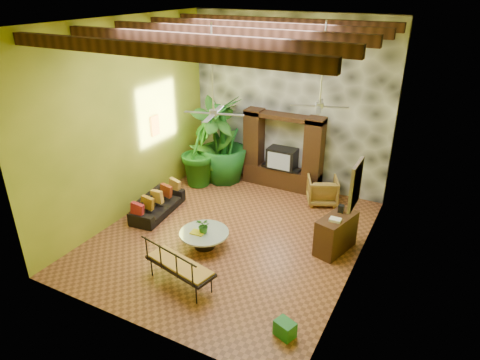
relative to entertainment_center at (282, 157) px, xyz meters
The scene contains 23 objects.
ground 3.28m from the entertainment_center, 90.00° to the right, with size 7.00×7.00×0.00m, color brown.
ceiling 5.11m from the entertainment_center, 90.00° to the right, with size 6.00×7.00×0.02m, color silver.
back_wall 1.58m from the entertainment_center, 90.00° to the left, with size 6.00×0.02×5.00m, color olive.
left_wall 4.60m from the entertainment_center, 133.73° to the right, with size 0.02×7.00×5.00m, color olive.
right_wall 4.60m from the entertainment_center, 46.27° to the right, with size 0.02×7.00×5.00m, color olive.
stone_accent_wall 1.56m from the entertainment_center, 90.00° to the left, with size 5.98×0.10×4.98m, color #33353B.
ceiling_beams 4.94m from the entertainment_center, 90.00° to the right, with size 5.95×5.36×0.22m.
entertainment_center is the anchor object (origin of this frame).
ceiling_fan_front 4.30m from the entertainment_center, 93.24° to the right, with size 1.28×1.28×1.86m.
ceiling_fan_back 3.50m from the entertainment_center, 50.43° to the right, with size 1.28×1.28×1.86m.
wall_art_mask 3.82m from the entertainment_center, 144.18° to the right, with size 0.06×0.32×0.55m, color gold.
wall_art_painting 4.95m from the entertainment_center, 51.61° to the right, with size 0.06×0.70×0.90m, color navy.
sofa 3.93m from the entertainment_center, 126.54° to the right, with size 1.82×0.71×0.53m, color black.
wicker_armchair 1.61m from the entertainment_center, 17.75° to the right, with size 0.81×0.83×0.76m, color olive.
tall_plant_a 2.05m from the entertainment_center, 159.50° to the right, with size 1.40×0.95×2.67m, color #29661A.
tall_plant_b 2.51m from the entertainment_center, 157.40° to the right, with size 1.24×1.00×2.26m, color #1B5F19.
tall_plant_c 1.86m from the entertainment_center, 166.50° to the right, with size 1.48×1.48×2.65m, color #16561C.
coffee_table 3.97m from the entertainment_center, 94.85° to the right, with size 1.16×1.16×0.40m.
centerpiece_plant 3.95m from the entertainment_center, 94.58° to the right, with size 0.34×0.30×0.38m, color #2A631A.
yellow_tray 4.07m from the entertainment_center, 96.25° to the right, with size 0.31×0.22×0.03m, color gold.
iron_bench 5.38m from the entertainment_center, 90.36° to the right, with size 1.67×0.91×0.57m.
side_console 3.59m from the entertainment_center, 46.85° to the right, with size 0.50×1.11×0.89m, color #3E1E13.
green_bin 6.17m from the entertainment_center, 66.68° to the right, with size 0.35×0.26×0.31m, color #1E7235.
Camera 1 is at (4.37, -7.90, 5.75)m, focal length 32.00 mm.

